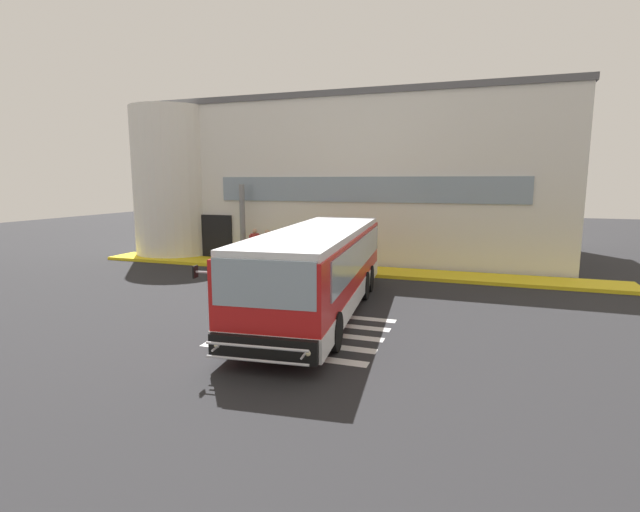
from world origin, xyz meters
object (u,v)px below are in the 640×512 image
(entry_support_column, at_px, (243,223))
(safety_bollard_yellow, at_px, (336,266))
(passenger_by_doorway, at_px, (268,245))
(bus_main_foreground, at_px, (319,272))
(passenger_near_column, at_px, (255,243))

(entry_support_column, height_order, safety_bollard_yellow, entry_support_column)
(passenger_by_doorway, bearing_deg, entry_support_column, 163.67)
(safety_bollard_yellow, bearing_deg, passenger_by_doorway, 161.48)
(bus_main_foreground, bearing_deg, passenger_by_doorway, 126.15)
(passenger_by_doorway, relative_size, safety_bollard_yellow, 1.86)
(entry_support_column, bearing_deg, passenger_by_doorway, -16.33)
(bus_main_foreground, xyz_separation_m, passenger_near_column, (-6.00, 7.33, -0.25))
(bus_main_foreground, bearing_deg, safety_bollard_yellow, 101.96)
(bus_main_foreground, distance_m, passenger_by_doorway, 8.79)
(passenger_near_column, xyz_separation_m, safety_bollard_yellow, (4.78, -1.56, -0.63))
(entry_support_column, distance_m, safety_bollard_yellow, 6.09)
(safety_bollard_yellow, bearing_deg, passenger_near_column, 161.93)
(passenger_by_doorway, height_order, safety_bollard_yellow, passenger_by_doorway)
(safety_bollard_yellow, bearing_deg, entry_support_column, 162.11)
(entry_support_column, relative_size, safety_bollard_yellow, 4.31)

